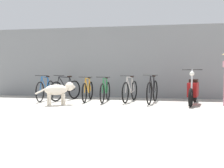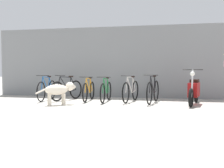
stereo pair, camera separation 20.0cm
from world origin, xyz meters
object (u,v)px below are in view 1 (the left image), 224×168
bicycle_3 (105,91)px  stray_dog (59,90)px  bicycle_0 (46,90)px  bicycle_4 (130,91)px  bicycle_1 (66,90)px  bicycle_2 (88,91)px  bicycle_5 (152,91)px  motorcycle (193,90)px

bicycle_3 → stray_dog: bicycle_3 is taller
bicycle_3 → bicycle_0: bearing=-90.6°
bicycle_4 → stray_dog: 2.40m
bicycle_1 → bicycle_2: (0.83, -0.06, -0.01)m
bicycle_3 → bicycle_5: bearing=88.4°
bicycle_5 → bicycle_0: bearing=-80.5°
bicycle_3 → bicycle_4: size_ratio=0.96×
bicycle_2 → bicycle_3: 0.67m
bicycle_0 → bicycle_3: bearing=87.0°
bicycle_3 → motorcycle: 2.83m
bicycle_1 → stray_dog: (0.27, -1.29, 0.11)m
bicycle_3 → bicycle_1: bearing=-98.7°
bicycle_0 → bicycle_5: 3.72m
bicycle_1 → bicycle_2: size_ratio=0.95×
bicycle_2 → stray_dog: 1.35m
bicycle_4 → motorcycle: motorcycle is taller
bicycle_2 → bicycle_3: size_ratio=1.02×
bicycle_3 → bicycle_2: bearing=-103.0°
bicycle_0 → bicycle_4: bearing=90.6°
stray_dog → motorcycle: bearing=-27.0°
bicycle_4 → motorcycle: bearing=89.7°
bicycle_1 → bicycle_2: 0.84m
bicycle_0 → bicycle_5: bicycle_5 is taller
bicycle_1 → bicycle_3: bicycle_1 is taller
motorcycle → bicycle_0: bearing=-79.5°
bicycle_3 → stray_dog: bearing=-49.1°
bicycle_4 → motorcycle: (2.01, -0.36, 0.07)m
bicycle_2 → motorcycle: motorcycle is taller
bicycle_0 → bicycle_1: 0.70m
bicycle_2 → bicycle_5: (2.22, -0.16, 0.03)m
bicycle_0 → motorcycle: size_ratio=0.92×
motorcycle → stray_dog: bearing=-65.0°
bicycle_1 → bicycle_4: 2.30m
bicycle_3 → bicycle_5: bicycle_5 is taller
bicycle_2 → bicycle_4: size_ratio=0.99×
bicycle_5 → stray_dog: size_ratio=1.64×
bicycle_1 → motorcycle: (4.31, -0.38, 0.07)m
motorcycle → bicycle_3: bearing=-81.1°
bicycle_4 → stray_dog: size_ratio=1.67×
bicycle_2 → bicycle_0: bearing=-87.8°
bicycle_0 → bicycle_1: bearing=104.7°
bicycle_5 → motorcycle: bearing=92.7°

